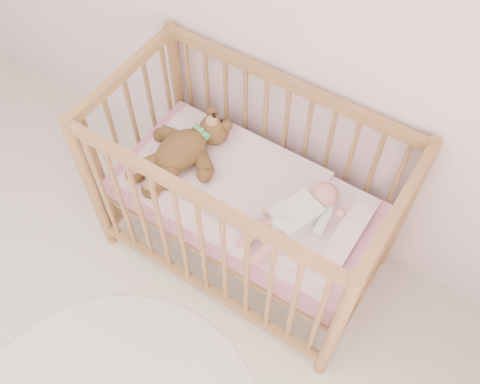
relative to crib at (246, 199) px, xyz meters
The scene contains 5 objects.
crib is the anchor object (origin of this frame).
mattress 0.01m from the crib, behind, with size 1.22×0.62×0.13m, color pink.
blanket 0.06m from the crib, behind, with size 1.10×0.58×0.06m, color #F4A8BE, non-canonical shape.
baby 0.31m from the crib, ahead, with size 0.26×0.55×0.13m, color white, non-canonical shape.
teddy_bear 0.38m from the crib, behind, with size 0.41×0.59×0.16m, color brown, non-canonical shape.
Camera 1 is at (1.20, 0.41, 2.60)m, focal length 40.00 mm.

